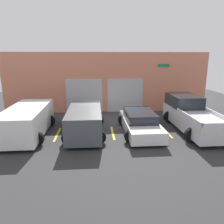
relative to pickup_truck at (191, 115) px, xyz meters
The scene contains 11 objects.
ground_plane 5.01m from the pickup_truck, 160.85° to the left, with size 28.00×28.00×0.00m, color #2D2D30.
shophouse_building 6.92m from the pickup_truck, 133.56° to the left, with size 15.69×0.68×4.55m.
pickup_truck is the anchor object (origin of this frame).
sedan_white 3.14m from the pickup_truck, behind, with size 2.19×4.74×1.21m.
sedan_side 6.23m from the pickup_truck, behind, with size 2.21×4.73×1.48m.
van_right 9.34m from the pickup_truck, behind, with size 2.39×4.94×1.56m.
parking_stripe_far_left 10.93m from the pickup_truck, behind, with size 0.12×2.20×0.01m, color gold.
parking_stripe_left 7.83m from the pickup_truck, behind, with size 0.12×2.20×0.01m, color gold.
parking_stripe_centre 4.76m from the pickup_truck, behind, with size 0.12×2.20×0.01m, color gold.
parking_stripe_right 1.81m from the pickup_truck, 167.54° to the right, with size 0.12×2.20×0.01m, color gold.
parking_stripe_far_right 1.81m from the pickup_truck, 12.46° to the right, with size 0.12×2.20×0.01m, color gold.
Camera 1 is at (-0.96, -13.68, 4.22)m, focal length 35.00 mm.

